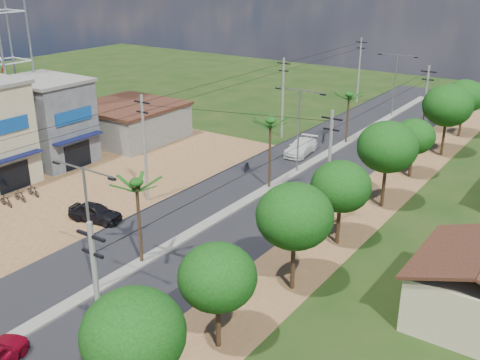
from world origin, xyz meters
name	(u,v)px	position (x,y,z in m)	size (l,w,h in m)	color
ground	(96,290)	(0.00, 0.00, 0.00)	(160.00, 160.00, 0.00)	black
road	(237,207)	(0.00, 15.00, 0.02)	(12.00, 110.00, 0.04)	black
median	(257,195)	(0.00, 18.00, 0.09)	(1.00, 90.00, 0.18)	#605E56
dirt_lot_west	(47,194)	(-15.00, 8.00, 0.02)	(18.00, 46.00, 0.04)	brown
dirt_shoulder_east	(332,234)	(8.50, 15.00, 0.01)	(5.00, 90.00, 0.03)	brown
shophouse_grey	(47,120)	(-21.98, 14.00, 4.16)	(9.00, 6.40, 8.30)	#44474B
low_shed	(129,121)	(-21.00, 24.00, 1.97)	(10.40, 10.40, 3.95)	#605E56
tree_east_a	(133,334)	(9.50, -6.00, 4.49)	(4.40, 4.40, 6.37)	black
tree_east_b	(217,277)	(9.30, 0.00, 4.11)	(4.00, 4.00, 5.83)	black
tree_east_c	(295,216)	(9.70, 7.00, 4.86)	(4.60, 4.60, 6.83)	black
tree_east_d	(341,187)	(9.40, 14.00, 4.34)	(4.20, 4.20, 6.13)	black
tree_east_e	(387,147)	(9.60, 22.00, 5.09)	(4.80, 4.80, 7.14)	black
tree_east_f	(414,137)	(9.20, 30.00, 3.89)	(3.80, 3.80, 5.52)	black
tree_east_g	(448,106)	(9.80, 38.00, 5.24)	(5.00, 5.00, 7.38)	black
tree_east_h	(465,96)	(9.50, 46.00, 4.64)	(4.40, 4.40, 6.52)	black
palm_median_near	(137,186)	(0.00, 4.00, 5.54)	(2.00, 2.00, 6.15)	black
palm_median_mid	(270,124)	(0.00, 20.00, 5.90)	(2.00, 2.00, 6.55)	black
palm_median_far	(349,97)	(0.00, 36.00, 5.26)	(2.00, 2.00, 5.85)	black
streetlight_near	(88,219)	(0.00, 0.00, 4.79)	(5.10, 0.18, 8.00)	gray
streetlight_mid	(299,124)	(0.00, 25.00, 4.79)	(5.10, 0.18, 8.00)	gray
streetlight_far	(395,80)	(0.00, 50.00, 4.79)	(5.10, 0.18, 8.00)	gray
utility_pole_w_b	(145,146)	(-7.00, 12.00, 4.76)	(1.60, 0.24, 9.00)	#605E56
utility_pole_w_c	(283,96)	(-7.00, 34.00, 4.76)	(1.60, 0.24, 9.00)	#605E56
utility_pole_w_d	(359,69)	(-7.00, 55.00, 4.76)	(1.60, 0.24, 9.00)	#605E56
utility_pole_e_a	(99,312)	(7.50, -6.00, 4.76)	(1.60, 0.24, 9.00)	#605E56
utility_pole_e_b	(329,167)	(7.50, 16.00, 4.76)	(1.60, 0.24, 9.00)	#605E56
utility_pole_e_c	(424,107)	(7.50, 38.00, 4.76)	(1.60, 0.24, 9.00)	#605E56
car_silver_mid	(311,193)	(4.26, 19.78, 0.64)	(1.35, 3.87, 1.28)	#ABADB4
car_white_far	(301,147)	(-2.31, 29.93, 0.76)	(2.12, 5.21, 1.51)	silver
car_parked_dark	(95,213)	(-7.50, 6.73, 0.72)	(1.70, 4.23, 1.44)	black
moto_rider_west_a	(246,166)	(-4.26, 22.74, 0.44)	(0.58, 1.68, 0.88)	black
moto_rider_west_b	(323,138)	(-2.34, 35.17, 0.47)	(0.44, 1.55, 0.93)	black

